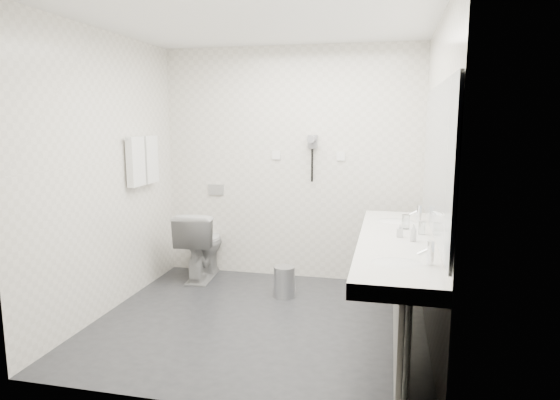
# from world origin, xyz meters

# --- Properties ---
(floor) EXTENTS (2.80, 2.80, 0.00)m
(floor) POSITION_xyz_m (0.00, 0.00, 0.00)
(floor) COLOR #28292D
(floor) RESTS_ON ground
(ceiling) EXTENTS (2.80, 2.80, 0.00)m
(ceiling) POSITION_xyz_m (0.00, 0.00, 2.50)
(ceiling) COLOR white
(ceiling) RESTS_ON wall_back
(wall_back) EXTENTS (2.80, 0.00, 2.80)m
(wall_back) POSITION_xyz_m (0.00, 1.30, 1.25)
(wall_back) COLOR white
(wall_back) RESTS_ON floor
(wall_front) EXTENTS (2.80, 0.00, 2.80)m
(wall_front) POSITION_xyz_m (0.00, -1.30, 1.25)
(wall_front) COLOR white
(wall_front) RESTS_ON floor
(wall_left) EXTENTS (0.00, 2.60, 2.60)m
(wall_left) POSITION_xyz_m (-1.40, 0.00, 1.25)
(wall_left) COLOR white
(wall_left) RESTS_ON floor
(wall_right) EXTENTS (0.00, 2.60, 2.60)m
(wall_right) POSITION_xyz_m (1.40, 0.00, 1.25)
(wall_right) COLOR white
(wall_right) RESTS_ON floor
(vanity_counter) EXTENTS (0.55, 2.20, 0.10)m
(vanity_counter) POSITION_xyz_m (1.12, -0.20, 0.80)
(vanity_counter) COLOR white
(vanity_counter) RESTS_ON floor
(vanity_panel) EXTENTS (0.03, 2.15, 0.75)m
(vanity_panel) POSITION_xyz_m (1.15, -0.20, 0.38)
(vanity_panel) COLOR gray
(vanity_panel) RESTS_ON floor
(vanity_post_near) EXTENTS (0.06, 0.06, 0.75)m
(vanity_post_near) POSITION_xyz_m (1.18, -1.24, 0.38)
(vanity_post_near) COLOR silver
(vanity_post_near) RESTS_ON floor
(vanity_post_far) EXTENTS (0.06, 0.06, 0.75)m
(vanity_post_far) POSITION_xyz_m (1.18, 0.84, 0.38)
(vanity_post_far) COLOR silver
(vanity_post_far) RESTS_ON floor
(mirror) EXTENTS (0.02, 2.20, 1.05)m
(mirror) POSITION_xyz_m (1.39, -0.20, 1.45)
(mirror) COLOR #B2BCC6
(mirror) RESTS_ON wall_right
(basin_near) EXTENTS (0.40, 0.31, 0.05)m
(basin_near) POSITION_xyz_m (1.12, -0.85, 0.83)
(basin_near) COLOR white
(basin_near) RESTS_ON vanity_counter
(basin_far) EXTENTS (0.40, 0.31, 0.05)m
(basin_far) POSITION_xyz_m (1.12, 0.45, 0.83)
(basin_far) COLOR white
(basin_far) RESTS_ON vanity_counter
(faucet_near) EXTENTS (0.04, 0.04, 0.15)m
(faucet_near) POSITION_xyz_m (1.32, -0.85, 0.92)
(faucet_near) COLOR silver
(faucet_near) RESTS_ON vanity_counter
(faucet_far) EXTENTS (0.04, 0.04, 0.15)m
(faucet_far) POSITION_xyz_m (1.32, 0.45, 0.92)
(faucet_far) COLOR silver
(faucet_far) RESTS_ON vanity_counter
(soap_bottle_a) EXTENTS (0.05, 0.05, 0.10)m
(soap_bottle_a) POSITION_xyz_m (1.15, -0.15, 0.90)
(soap_bottle_a) COLOR silver
(soap_bottle_a) RESTS_ON vanity_counter
(soap_bottle_c) EXTENTS (0.06, 0.06, 0.13)m
(soap_bottle_c) POSITION_xyz_m (1.24, -0.26, 0.92)
(soap_bottle_c) COLOR silver
(soap_bottle_c) RESTS_ON vanity_counter
(glass_left) EXTENTS (0.07, 0.07, 0.10)m
(glass_left) POSITION_xyz_m (1.32, -0.02, 0.90)
(glass_left) COLOR silver
(glass_left) RESTS_ON vanity_counter
(glass_right) EXTENTS (0.07, 0.07, 0.12)m
(glass_right) POSITION_xyz_m (1.20, 0.15, 0.91)
(glass_right) COLOR silver
(glass_right) RESTS_ON vanity_counter
(toilet) EXTENTS (0.48, 0.77, 0.75)m
(toilet) POSITION_xyz_m (-0.94, 1.02, 0.38)
(toilet) COLOR white
(toilet) RESTS_ON floor
(flush_plate) EXTENTS (0.18, 0.02, 0.12)m
(flush_plate) POSITION_xyz_m (-0.85, 1.29, 0.95)
(flush_plate) COLOR #B2B5BA
(flush_plate) RESTS_ON wall_back
(pedal_bin) EXTENTS (0.28, 0.28, 0.29)m
(pedal_bin) POSITION_xyz_m (0.08, 0.64, 0.15)
(pedal_bin) COLOR #B2B5BA
(pedal_bin) RESTS_ON floor
(bin_lid) EXTENTS (0.21, 0.21, 0.02)m
(bin_lid) POSITION_xyz_m (0.08, 0.64, 0.30)
(bin_lid) COLOR #B2B5BA
(bin_lid) RESTS_ON pedal_bin
(towel_rail) EXTENTS (0.02, 0.62, 0.02)m
(towel_rail) POSITION_xyz_m (-1.35, 0.55, 1.55)
(towel_rail) COLOR silver
(towel_rail) RESTS_ON wall_left
(towel_near) EXTENTS (0.07, 0.24, 0.48)m
(towel_near) POSITION_xyz_m (-1.34, 0.41, 1.33)
(towel_near) COLOR white
(towel_near) RESTS_ON towel_rail
(towel_far) EXTENTS (0.07, 0.24, 0.48)m
(towel_far) POSITION_xyz_m (-1.34, 0.69, 1.33)
(towel_far) COLOR white
(towel_far) RESTS_ON towel_rail
(dryer_cradle) EXTENTS (0.10, 0.04, 0.14)m
(dryer_cradle) POSITION_xyz_m (0.25, 1.27, 1.50)
(dryer_cradle) COLOR gray
(dryer_cradle) RESTS_ON wall_back
(dryer_barrel) EXTENTS (0.08, 0.14, 0.08)m
(dryer_barrel) POSITION_xyz_m (0.25, 1.20, 1.53)
(dryer_barrel) COLOR gray
(dryer_barrel) RESTS_ON dryer_cradle
(dryer_cord) EXTENTS (0.02, 0.02, 0.35)m
(dryer_cord) POSITION_xyz_m (0.25, 1.26, 1.25)
(dryer_cord) COLOR black
(dryer_cord) RESTS_ON dryer_cradle
(switch_plate_a) EXTENTS (0.09, 0.02, 0.09)m
(switch_plate_a) POSITION_xyz_m (-0.15, 1.29, 1.35)
(switch_plate_a) COLOR white
(switch_plate_a) RESTS_ON wall_back
(switch_plate_b) EXTENTS (0.09, 0.02, 0.09)m
(switch_plate_b) POSITION_xyz_m (0.55, 1.29, 1.35)
(switch_plate_b) COLOR white
(switch_plate_b) RESTS_ON wall_back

